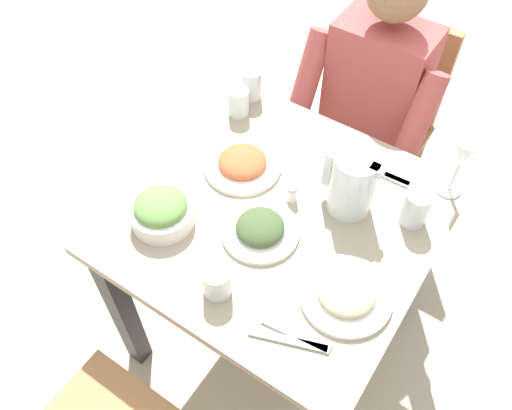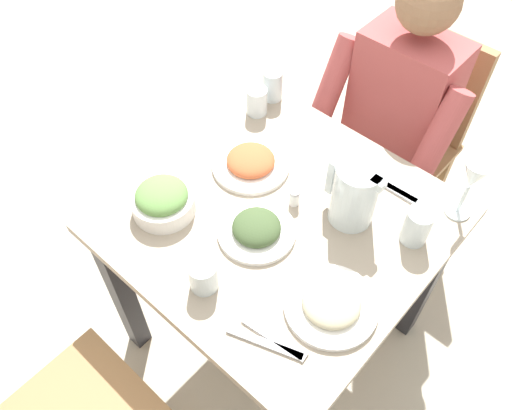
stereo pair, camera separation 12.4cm
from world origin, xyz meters
name	(u,v)px [view 1 (the left image)]	position (x,y,z in m)	size (l,w,h in m)	color
ground_plane	(273,329)	(0.00, 0.00, 0.00)	(8.00, 8.00, 0.00)	#B7AD99
dining_table	(278,242)	(0.00, 0.00, 0.59)	(0.82, 0.82, 0.73)	gray
chair_near	(379,115)	(0.03, -0.79, 0.48)	(0.40, 0.40, 0.85)	#997047
diner_near	(361,117)	(0.03, -0.59, 0.62)	(0.48, 0.53, 1.15)	#B24C4C
water_pitcher	(352,183)	(-0.14, -0.13, 0.83)	(0.16, 0.12, 0.19)	silver
salad_bowl	(162,211)	(0.25, 0.20, 0.77)	(0.17, 0.17, 0.09)	white
plate_rice_curry	(242,163)	(0.18, -0.08, 0.75)	(0.23, 0.23, 0.05)	white
plate_beans	(346,294)	(-0.27, 0.13, 0.75)	(0.23, 0.23, 0.05)	white
plate_dolmas	(260,229)	(0.01, 0.08, 0.75)	(0.21, 0.21, 0.05)	white
water_glass_near_left	(416,208)	(-0.31, -0.18, 0.78)	(0.07, 0.07, 0.11)	silver
water_glass_far_left	(216,281)	(0.00, 0.29, 0.77)	(0.07, 0.07, 0.09)	silver
water_glass_far_right	(251,85)	(0.34, -0.36, 0.78)	(0.06, 0.06, 0.10)	silver
water_glass_by_pitcher	(238,102)	(0.33, -0.27, 0.77)	(0.07, 0.07, 0.09)	silver
water_glass_center	(358,155)	(-0.09, -0.27, 0.78)	(0.06, 0.06, 0.09)	silver
wine_glass	(464,155)	(-0.35, -0.34, 0.87)	(0.08, 0.08, 0.20)	silver
salt_shaker	(293,193)	(0.00, -0.06, 0.76)	(0.03, 0.03, 0.05)	white
fork_near	(296,333)	(-0.22, 0.28, 0.73)	(0.17, 0.03, 0.01)	silver
knife_near	(288,340)	(-0.21, 0.30, 0.73)	(0.18, 0.02, 0.01)	silver
fork_far	(389,176)	(-0.19, -0.29, 0.73)	(0.17, 0.03, 0.01)	silver
knife_far	(379,172)	(-0.16, -0.29, 0.73)	(0.18, 0.02, 0.01)	silver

